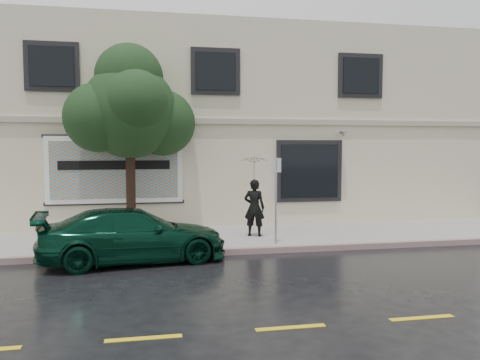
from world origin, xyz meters
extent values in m
plane|color=black|center=(0.00, 0.00, 0.00)|extent=(90.00, 90.00, 0.00)
cube|color=#9F9C96|center=(0.00, 3.25, 0.07)|extent=(20.00, 3.50, 0.15)
cube|color=slate|center=(0.00, 1.50, 0.07)|extent=(20.00, 0.18, 0.16)
cube|color=gold|center=(0.00, -3.50, 0.01)|extent=(19.00, 0.12, 0.01)
cube|color=beige|center=(0.00, 9.00, 3.50)|extent=(20.00, 8.00, 7.00)
cube|color=#9E9984|center=(0.00, 4.96, 3.60)|extent=(20.00, 0.12, 0.18)
cube|color=black|center=(3.20, 4.96, 1.95)|extent=(2.30, 0.10, 2.10)
cube|color=black|center=(3.20, 4.90, 1.95)|extent=(2.00, 0.05, 1.80)
cube|color=black|center=(-5.00, 4.90, 5.20)|extent=(1.30, 0.05, 1.20)
cube|color=black|center=(0.00, 4.90, 5.20)|extent=(1.30, 0.05, 1.20)
cube|color=black|center=(5.00, 4.90, 5.20)|extent=(1.30, 0.05, 1.20)
cube|color=white|center=(-3.20, 4.93, 2.05)|extent=(4.20, 0.06, 2.10)
cube|color=#CD632D|center=(-3.20, 4.89, 2.05)|extent=(3.90, 0.04, 1.80)
cube|color=black|center=(-3.20, 4.96, 1.00)|extent=(4.30, 0.10, 0.10)
cube|color=black|center=(-3.20, 4.96, 3.10)|extent=(4.30, 0.10, 0.10)
cube|color=black|center=(-3.20, 4.86, 2.20)|extent=(3.40, 0.02, 0.28)
imported|color=black|center=(-2.51, 1.20, 0.65)|extent=(4.67, 2.57, 1.29)
imported|color=black|center=(0.88, 3.09, 0.99)|extent=(0.72, 0.61, 1.68)
imported|color=black|center=(0.88, 3.09, 2.16)|extent=(1.08, 1.08, 0.68)
cylinder|color=black|center=(-2.69, 4.20, 1.45)|extent=(0.28, 0.28, 2.60)
sphere|color=black|center=(-2.69, 4.20, 3.83)|extent=(2.81, 2.81, 2.81)
cylinder|color=#9C9EA5|center=(1.21, 1.88, 1.33)|extent=(0.05, 0.05, 2.35)
cube|color=silver|center=(1.21, 1.88, 2.28)|extent=(0.29, 0.07, 0.38)
camera|label=1|loc=(-2.05, -10.20, 2.75)|focal=35.00mm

